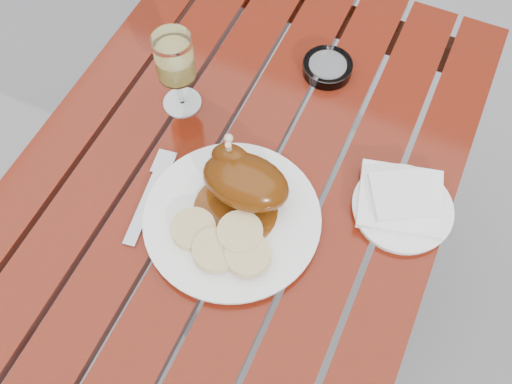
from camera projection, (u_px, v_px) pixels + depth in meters
ground at (242, 301)px, 1.75m from camera, size 60.00×60.00×0.00m
table at (238, 252)px, 1.42m from camera, size 0.80×1.20×0.75m
dinner_plate at (232, 220)px, 1.03m from camera, size 0.42×0.42×0.02m
roast_duck at (243, 180)px, 1.01m from camera, size 0.16×0.17×0.12m
bread_dumplings at (224, 242)px, 0.98m from camera, size 0.19×0.12×0.03m
wine_glass at (177, 73)px, 1.09m from camera, size 0.10×0.10×0.18m
side_plate at (402, 208)px, 1.05m from camera, size 0.23×0.23×0.01m
napkin at (400, 199)px, 1.04m from camera, size 0.18×0.17×0.01m
ashtray at (327, 68)px, 1.20m from camera, size 0.12×0.12×0.03m
fork at (148, 200)px, 1.06m from camera, size 0.05×0.19×0.01m
knife at (255, 233)px, 1.03m from camera, size 0.03×0.21×0.01m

